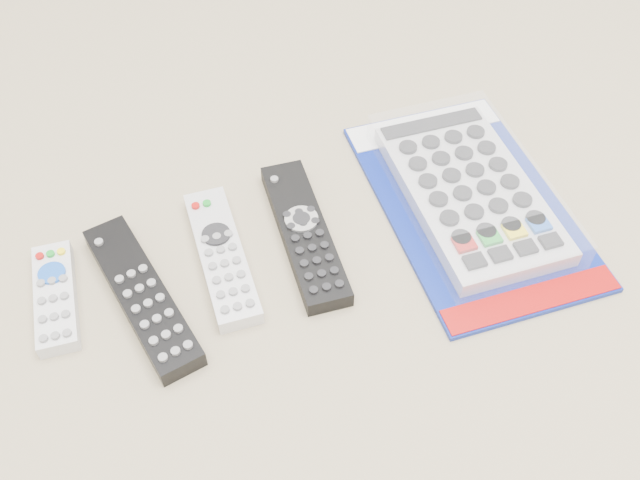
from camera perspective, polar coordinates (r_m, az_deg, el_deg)
name	(u,v)px	position (r m, az deg, el deg)	size (l,w,h in m)	color
remote_small_grey	(55,297)	(0.75, -20.42, -4.27)	(0.06, 0.13, 0.02)	silver
remote_slim_black	(142,295)	(0.73, -14.04, -4.33)	(0.06, 0.20, 0.02)	black
remote_silver_dvd	(222,256)	(0.74, -7.86, -1.27)	(0.07, 0.18, 0.02)	silver
remote_large_black	(304,233)	(0.76, -1.25, 0.57)	(0.08, 0.20, 0.02)	black
jumbo_remote_packaged	(470,191)	(0.80, 11.93, 3.88)	(0.23, 0.34, 0.04)	navy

